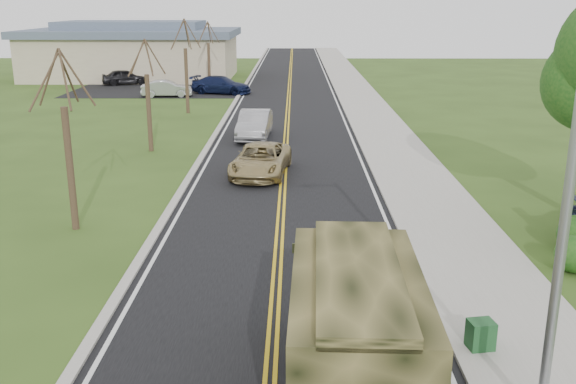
{
  "coord_description": "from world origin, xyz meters",
  "views": [
    {
      "loc": [
        0.49,
        -10.63,
        7.45
      ],
      "look_at": [
        0.29,
        8.45,
        1.8
      ],
      "focal_mm": 40.0,
      "sensor_mm": 36.0,
      "label": 1
    }
  ],
  "objects_px": {
    "sedan_silver": "(255,125)",
    "utility_box_far": "(481,335)",
    "military_truck": "(354,323)",
    "suv_champagne": "(261,160)"
  },
  "relations": [
    {
      "from": "military_truck",
      "to": "utility_box_far",
      "type": "distance_m",
      "value": 3.94
    },
    {
      "from": "utility_box_far",
      "to": "sedan_silver",
      "type": "bearing_deg",
      "value": 95.05
    },
    {
      "from": "military_truck",
      "to": "sedan_silver",
      "type": "height_order",
      "value": "military_truck"
    },
    {
      "from": "military_truck",
      "to": "utility_box_far",
      "type": "xyz_separation_m",
      "value": [
        3.02,
        2.12,
        -1.38
      ]
    },
    {
      "from": "suv_champagne",
      "to": "utility_box_far",
      "type": "xyz_separation_m",
      "value": [
        5.63,
        -15.18,
        -0.26
      ]
    },
    {
      "from": "sedan_silver",
      "to": "utility_box_far",
      "type": "bearing_deg",
      "value": -71.72
    },
    {
      "from": "suv_champagne",
      "to": "utility_box_far",
      "type": "relative_size",
      "value": 7.59
    },
    {
      "from": "suv_champagne",
      "to": "sedan_silver",
      "type": "relative_size",
      "value": 1.03
    },
    {
      "from": "military_truck",
      "to": "utility_box_far",
      "type": "bearing_deg",
      "value": 36.83
    },
    {
      "from": "sedan_silver",
      "to": "utility_box_far",
      "type": "height_order",
      "value": "sedan_silver"
    }
  ]
}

